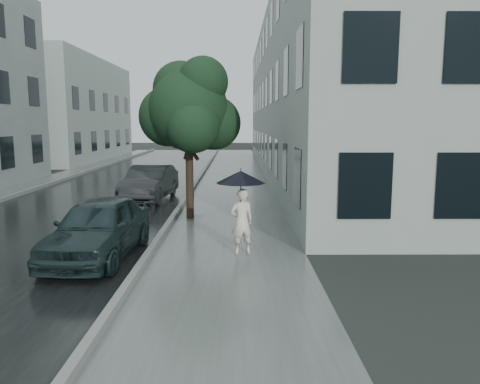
{
  "coord_description": "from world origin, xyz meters",
  "views": [
    {
      "loc": [
        0.42,
        -8.89,
        3.02
      ],
      "look_at": [
        0.5,
        2.55,
        1.3
      ],
      "focal_mm": 35.0,
      "sensor_mm": 36.0,
      "label": 1
    }
  ],
  "objects_px": {
    "pedestrian": "(242,221)",
    "car_near": "(99,228)",
    "car_far": "(150,183)",
    "lamp_post": "(186,129)",
    "street_tree": "(189,109)"
  },
  "relations": [
    {
      "from": "pedestrian",
      "to": "car_near",
      "type": "xyz_separation_m",
      "value": [
        -3.2,
        -0.28,
        -0.09
      ]
    },
    {
      "from": "pedestrian",
      "to": "car_near",
      "type": "height_order",
      "value": "pedestrian"
    },
    {
      "from": "car_far",
      "to": "lamp_post",
      "type": "bearing_deg",
      "value": 29.52
    },
    {
      "from": "car_near",
      "to": "car_far",
      "type": "relative_size",
      "value": 0.97
    },
    {
      "from": "car_near",
      "to": "pedestrian",
      "type": "bearing_deg",
      "value": 9.14
    },
    {
      "from": "lamp_post",
      "to": "car_near",
      "type": "relative_size",
      "value": 1.21
    },
    {
      "from": "pedestrian",
      "to": "lamp_post",
      "type": "bearing_deg",
      "value": -94.55
    },
    {
      "from": "car_near",
      "to": "street_tree",
      "type": "bearing_deg",
      "value": 74.35
    },
    {
      "from": "pedestrian",
      "to": "lamp_post",
      "type": "relative_size",
      "value": 0.32
    },
    {
      "from": "street_tree",
      "to": "car_near",
      "type": "xyz_separation_m",
      "value": [
        -1.6,
        -4.45,
        -2.73
      ]
    },
    {
      "from": "pedestrian",
      "to": "car_far",
      "type": "bearing_deg",
      "value": -84.29
    },
    {
      "from": "lamp_post",
      "to": "street_tree",
      "type": "bearing_deg",
      "value": -98.83
    },
    {
      "from": "lamp_post",
      "to": "car_near",
      "type": "xyz_separation_m",
      "value": [
        -1.07,
        -8.45,
        -2.06
      ]
    },
    {
      "from": "car_far",
      "to": "street_tree",
      "type": "bearing_deg",
      "value": -55.47
    },
    {
      "from": "lamp_post",
      "to": "car_far",
      "type": "relative_size",
      "value": 1.17
    }
  ]
}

